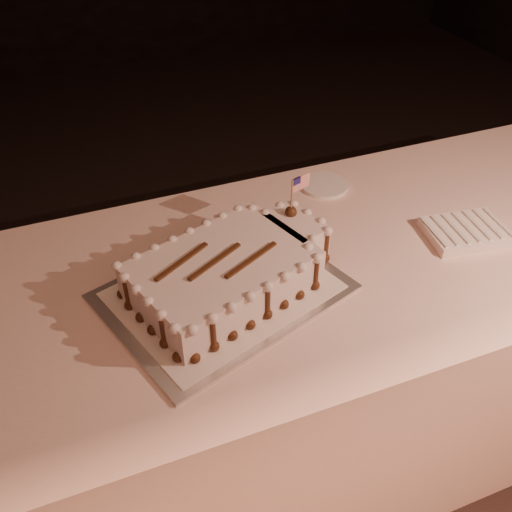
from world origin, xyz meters
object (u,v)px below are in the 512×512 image
object	(u,v)px
sheet_cake	(232,270)
side_plate	(324,185)
cake_board	(223,292)
banquet_table	(255,375)
napkin_stack	(465,232)

from	to	relation	value
sheet_cake	side_plate	distance (m)	0.50
cake_board	sheet_cake	size ratio (longest dim) A/B	1.01
banquet_table	cake_board	size ratio (longest dim) A/B	4.69
banquet_table	cake_board	distance (m)	0.39
cake_board	napkin_stack	world-z (taller)	napkin_stack
cake_board	sheet_cake	bearing A→B (deg)	0.14
side_plate	sheet_cake	bearing A→B (deg)	-141.70
banquet_table	cake_board	xyz separation A→B (m)	(-0.09, -0.03, 0.38)
banquet_table	napkin_stack	bearing A→B (deg)	-5.93
banquet_table	napkin_stack	size ratio (longest dim) A/B	11.06
banquet_table	cake_board	world-z (taller)	cake_board
sheet_cake	side_plate	bearing A→B (deg)	38.30
banquet_table	sheet_cake	xyz separation A→B (m)	(-0.07, -0.03, 0.43)
napkin_stack	banquet_table	bearing A→B (deg)	174.07
banquet_table	napkin_stack	distance (m)	0.68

